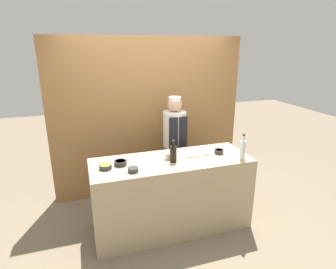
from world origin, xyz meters
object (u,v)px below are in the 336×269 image
object	(u,v)px
sauce_bowl_yellow	(105,166)
cutting_board	(196,153)
sauce_bowl_red	(219,151)
bottle_soy	(173,153)
cup_cream	(168,156)
sauce_bowl_orange	(121,163)
bottle_clear	(243,150)
sauce_bowl_green	(133,169)
chef_center	(174,145)

from	to	relation	value
sauce_bowl_yellow	cutting_board	bearing A→B (deg)	6.12
sauce_bowl_red	bottle_soy	world-z (taller)	bottle_soy
cutting_board	cup_cream	size ratio (longest dim) A/B	3.89
sauce_bowl_orange	bottle_clear	world-z (taller)	bottle_clear
cutting_board	cup_cream	xyz separation A→B (m)	(-0.40, -0.07, 0.03)
sauce_bowl_green	bottle_soy	xyz separation A→B (m)	(0.51, 0.13, 0.08)
sauce_bowl_yellow	bottle_clear	world-z (taller)	bottle_clear
cup_cream	sauce_bowl_yellow	bearing A→B (deg)	-176.02
chef_center	cup_cream	bearing A→B (deg)	-115.69
sauce_bowl_green	bottle_soy	distance (m)	0.53
sauce_bowl_green	bottle_clear	size ratio (longest dim) A/B	0.37
cutting_board	bottle_soy	distance (m)	0.41
cup_cream	chef_center	distance (m)	0.75
sauce_bowl_red	cutting_board	world-z (taller)	sauce_bowl_red
sauce_bowl_green	cup_cream	world-z (taller)	cup_cream
sauce_bowl_red	cutting_board	bearing A→B (deg)	160.71
sauce_bowl_green	chef_center	size ratio (longest dim) A/B	0.08
sauce_bowl_red	cutting_board	xyz separation A→B (m)	(-0.28, 0.10, -0.02)
sauce_bowl_green	sauce_bowl_red	distance (m)	1.17
sauce_bowl_red	bottle_soy	distance (m)	0.65
sauce_bowl_green	cutting_board	world-z (taller)	sauce_bowl_green
sauce_bowl_green	sauce_bowl_red	size ratio (longest dim) A/B	1.03
bottle_clear	chef_center	size ratio (longest dim) A/B	0.21
cutting_board	sauce_bowl_yellow	bearing A→B (deg)	-173.88
cutting_board	cup_cream	world-z (taller)	cup_cream
sauce_bowl_green	cutting_board	bearing A→B (deg)	18.63
sauce_bowl_yellow	cup_cream	size ratio (longest dim) A/B	1.73
sauce_bowl_yellow	bottle_soy	xyz separation A→B (m)	(0.79, -0.04, 0.08)
bottle_clear	chef_center	bearing A→B (deg)	119.84
sauce_bowl_red	bottle_soy	xyz separation A→B (m)	(-0.65, -0.07, 0.08)
sauce_bowl_yellow	cup_cream	bearing A→B (deg)	3.98
bottle_soy	sauce_bowl_yellow	bearing A→B (deg)	176.82
sauce_bowl_red	cup_cream	distance (m)	0.69
sauce_bowl_green	cup_cream	bearing A→B (deg)	25.30
sauce_bowl_yellow	sauce_bowl_orange	bearing A→B (deg)	15.71
sauce_bowl_red	chef_center	bearing A→B (deg)	117.94
sauce_bowl_orange	bottle_soy	size ratio (longest dim) A/B	0.53
sauce_bowl_green	chef_center	bearing A→B (deg)	48.24
bottle_clear	cup_cream	xyz separation A→B (m)	(-0.86, 0.28, -0.09)
sauce_bowl_yellow	bottle_soy	bearing A→B (deg)	-3.18
cup_cream	chef_center	bearing A→B (deg)	64.31
chef_center	bottle_clear	bearing A→B (deg)	-60.16
sauce_bowl_red	cup_cream	xyz separation A→B (m)	(-0.68, 0.03, 0.01)
sauce_bowl_green	sauce_bowl_yellow	size ratio (longest dim) A/B	0.85
sauce_bowl_orange	cutting_board	size ratio (longest dim) A/B	0.46
sauce_bowl_yellow	cup_cream	distance (m)	0.76
sauce_bowl_yellow	cutting_board	xyz separation A→B (m)	(1.16, 0.12, -0.02)
sauce_bowl_orange	sauce_bowl_red	world-z (taller)	sauce_bowl_orange
sauce_bowl_orange	sauce_bowl_green	bearing A→B (deg)	-64.88
sauce_bowl_orange	bottle_clear	distance (m)	1.47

